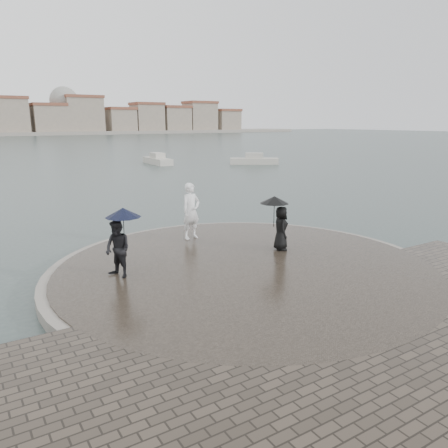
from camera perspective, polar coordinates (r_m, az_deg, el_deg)
ground at (r=11.70m, az=12.82°, el=-11.57°), size 400.00×400.00×0.00m
kerb_ring at (r=14.13m, az=2.81°, el=-6.13°), size 12.50×12.50×0.32m
quay_tip at (r=14.12m, az=2.81°, el=-6.05°), size 11.90×11.90×0.36m
statue at (r=16.98m, az=-4.32°, el=1.71°), size 0.88×0.67×2.19m
visitor_left at (r=13.10m, az=-13.54°, el=-2.01°), size 1.24×1.14×2.04m
visitor_right at (r=15.52m, az=7.18°, el=0.59°), size 1.16×1.07×1.95m
boats at (r=47.06m, az=-13.37°, el=7.49°), size 39.89×11.05×1.50m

